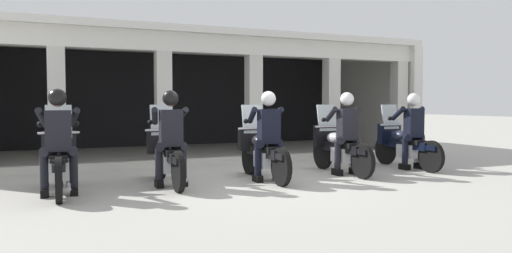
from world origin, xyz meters
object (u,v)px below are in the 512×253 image
object	(u,v)px
motorcycle_left	(167,155)
police_officer_left	(171,130)
police_officer_right	(346,126)
police_officer_far_right	(413,124)
police_officer_far_left	(58,133)
motorcycle_far_left	(59,160)
motorcycle_right	(338,147)
police_officer_center	(268,128)
motorcycle_far_right	(403,144)
motorcycle_center	(262,151)

from	to	relation	value
motorcycle_left	police_officer_left	world-z (taller)	police_officer_left
police_officer_right	police_officer_far_right	distance (m)	1.69
police_officer_far_left	police_officer_right	distance (m)	5.08
motorcycle_left	police_officer_far_right	distance (m)	5.10
police_officer_far_left	motorcycle_left	distance (m)	1.80
motorcycle_left	police_officer_far_right	world-z (taller)	police_officer_far_right
police_officer_left	motorcycle_far_left	bearing A→B (deg)	173.14
motorcycle_far_left	police_officer_left	size ratio (longest dim) A/B	1.29
motorcycle_far_left	police_officer_right	xyz separation A→B (m)	(5.07, -0.18, 0.44)
motorcycle_right	police_officer_right	bearing A→B (deg)	-87.69
police_officer_left	police_officer_far_right	distance (m)	5.08
police_officer_center	motorcycle_right	xyz separation A→B (m)	(1.69, 0.39, -0.44)
motorcycle_left	motorcycle_right	xyz separation A→B (m)	(3.38, -0.03, 0.00)
police_officer_far_right	motorcycle_far_right	bearing A→B (deg)	81.11
motorcycle_far_left	police_officer_left	distance (m)	1.75
motorcycle_far_left	motorcycle_right	xyz separation A→B (m)	(5.08, 0.10, 0.00)
motorcycle_center	police_officer_far_left	bearing A→B (deg)	178.57
police_officer_far_left	motorcycle_right	size ratio (longest dim) A/B	0.78
motorcycle_far_left	motorcycle_far_right	xyz separation A→B (m)	(6.77, 0.20, 0.00)
police_officer_far_left	police_officer_far_right	distance (m)	6.77
motorcycle_far_left	motorcycle_left	bearing A→B (deg)	-0.78
motorcycle_center	police_officer_far_right	distance (m)	3.41
police_officer_center	motorcycle_far_right	xyz separation A→B (m)	(3.38, 0.48, -0.44)
motorcycle_left	police_officer_left	size ratio (longest dim) A/B	1.29
motorcycle_center	police_officer_left	bearing A→B (deg)	178.85
motorcycle_far_left	motorcycle_left	world-z (taller)	same
motorcycle_far_left	police_officer_far_right	xyz separation A→B (m)	(6.77, -0.09, 0.44)
motorcycle_left	motorcycle_center	distance (m)	1.70
motorcycle_right	police_officer_far_right	world-z (taller)	police_officer_far_right
motorcycle_far_left	motorcycle_right	world-z (taller)	same
motorcycle_left	motorcycle_center	xyz separation A→B (m)	(1.69, -0.13, 0.00)
motorcycle_left	police_officer_far_left	bearing A→B (deg)	-167.95
police_officer_center	police_officer_right	distance (m)	1.69
motorcycle_right	police_officer_right	xyz separation A→B (m)	(-0.00, -0.28, 0.44)
motorcycle_far_left	motorcycle_left	distance (m)	1.70
motorcycle_far_right	motorcycle_center	bearing A→B (deg)	174.75
motorcycle_far_left	motorcycle_right	distance (m)	5.08
motorcycle_center	motorcycle_right	world-z (taller)	same
motorcycle_center	motorcycle_far_right	world-z (taller)	same
police_officer_left	motorcycle_far_right	distance (m)	5.11
motorcycle_far_left	police_officer_far_left	bearing A→B (deg)	-95.52
police_officer_left	motorcycle_right	xyz separation A→B (m)	(3.38, 0.25, -0.44)
police_officer_far_left	police_officer_right	xyz separation A→B (m)	(5.08, 0.10, 0.00)
motorcycle_center	motorcycle_far_left	bearing A→B (deg)	173.79
motorcycle_center	police_officer_far_right	world-z (taller)	police_officer_far_right
police_officer_left	motorcycle_right	size ratio (longest dim) A/B	0.78
police_officer_far_left	motorcycle_right	bearing A→B (deg)	-0.93
police_officer_far_left	motorcycle_left	world-z (taller)	police_officer_far_left
police_officer_right	motorcycle_right	bearing A→B (deg)	92.31
motorcycle_center	motorcycle_right	bearing A→B (deg)	-2.68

